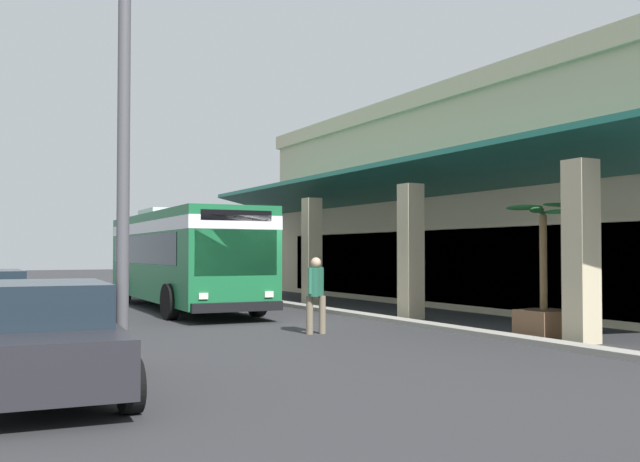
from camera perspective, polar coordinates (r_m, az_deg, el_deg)
name	(u,v)px	position (r m, az deg, el deg)	size (l,w,h in m)	color
ground	(500,309)	(24.31, 14.14, -6.03)	(120.00, 120.00, 0.00)	#2D2D30
curb_strip	(330,310)	(22.33, 0.79, -6.32)	(28.87, 0.50, 0.12)	#9E998E
plaza_building	(555,202)	(28.25, 18.18, 2.20)	(24.36, 15.05, 7.46)	#C6B793
transit_bus	(181,252)	(24.07, -10.96, -1.68)	(11.30, 3.12, 3.34)	#196638
parked_sedan_charcoal	(42,337)	(10.17, -21.19, -7.89)	(4.53, 2.26, 1.47)	#232328
pedestrian	(316,291)	(16.42, -0.32, -4.75)	(0.51, 0.58, 1.75)	#726651
potted_palm	(544,307)	(16.69, 17.35, -5.77)	(1.64, 1.81, 3.00)	brown
lot_light_pole	(124,114)	(10.84, -15.31, 8.95)	(0.60, 0.60, 7.18)	#59595B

